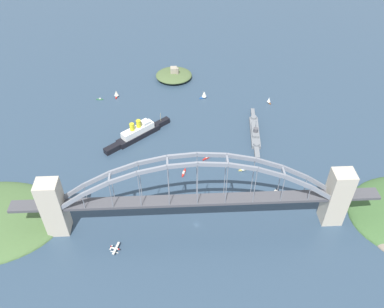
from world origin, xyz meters
TOP-DOWN VIEW (x-y plane):
  - ground_plane at (0.00, 0.00)m, footprint 1400.00×1400.00m
  - harbor_arch_bridge at (-0.00, -0.00)m, footprint 284.36×14.47m
  - ocean_liner at (-53.97, 116.71)m, footprint 65.93×56.73m
  - naval_cruiser at (67.45, 115.81)m, footprint 14.07×82.76m
  - fort_island_mid_harbor at (-15.35, 235.01)m, footprint 45.40×42.61m
  - seaplane_taxiing_near_bridge at (-63.77, -22.68)m, footprint 7.84×11.74m
  - small_boat_0 at (14.37, 80.41)m, footprint 8.20×6.46m
  - small_boat_1 at (-83.82, 195.98)m, footprint 5.54×9.62m
  - small_boat_2 at (19.59, 188.80)m, footprint 9.75×7.63m
  - small_boat_3 at (47.36, 62.18)m, footprint 7.31×4.72m
  - small_boat_4 at (70.97, 31.17)m, footprint 9.31×10.02m
  - small_boat_5 at (93.69, 174.21)m, footprint 5.43×7.39m
  - small_boat_6 at (-8.57, 60.55)m, footprint 4.34×10.93m
  - small_boat_7 at (-102.87, 189.93)m, footprint 8.02×1.72m

SIDE VIEW (x-z plane):
  - ground_plane at x=0.00m, z-range 0.00..0.00m
  - small_boat_7 at x=-102.87m, z-range -0.30..1.86m
  - small_boat_0 at x=14.37m, z-range -0.28..1.92m
  - small_boat_6 at x=-8.57m, z-range -0.32..1.97m
  - small_boat_4 at x=70.97m, z-range -0.36..2.22m
  - seaplane_taxiing_near_bridge at x=-63.77m, z-range -0.37..4.80m
  - naval_cruiser at x=67.45m, z-range -5.47..11.46m
  - small_boat_3 at x=47.36m, z-range -0.22..7.46m
  - small_boat_5 at x=93.69m, z-range -0.20..7.74m
  - small_boat_1 at x=-83.82m, z-range -0.22..8.71m
  - small_boat_2 at x=19.59m, z-range -0.35..9.27m
  - fort_island_mid_harbor at x=-15.35m, z-range -3.52..12.58m
  - ocean_liner at x=-53.97m, z-range -4.33..16.29m
  - harbor_arch_bridge at x=0.00m, z-range -7.14..66.17m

